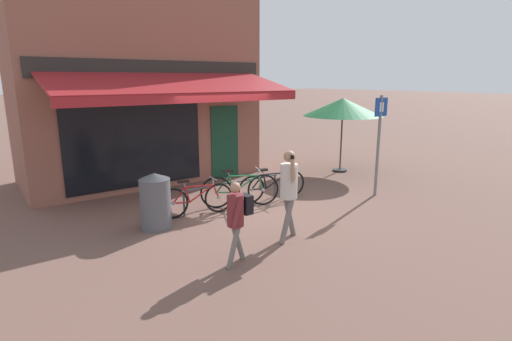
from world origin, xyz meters
TOP-DOWN VIEW (x-y plane):
  - ground_plane at (0.00, 0.00)m, footprint 160.00×160.00m
  - shop_front at (-0.74, 4.15)m, footprint 6.37×4.98m
  - bike_rack_rail at (-0.12, 0.24)m, footprint 2.57×0.04m
  - bicycle_red at (-1.10, 0.17)m, footprint 1.63×0.53m
  - bicycle_green at (-0.03, 0.09)m, footprint 1.67×0.80m
  - bicycle_black at (0.85, 0.02)m, footprint 1.77×0.57m
  - pedestrian_adult at (-0.39, -2.01)m, footprint 0.55×0.53m
  - pedestrian_child at (-1.67, -2.27)m, footprint 0.50×0.43m
  - litter_bin at (-2.10, -0.06)m, footprint 0.60×0.60m
  - parking_sign at (3.22, -1.16)m, footprint 0.44×0.07m
  - cafe_parasol at (4.53, 1.19)m, footprint 2.42×2.42m

SIDE VIEW (x-z plane):
  - ground_plane at x=0.00m, z-range 0.00..0.00m
  - bicycle_red at x=-1.10m, z-range -0.05..0.75m
  - bicycle_black at x=0.85m, z-range -0.05..0.78m
  - bicycle_green at x=-0.03m, z-range -0.04..0.83m
  - bike_rack_rail at x=-0.12m, z-range 0.17..0.74m
  - litter_bin at x=-2.10m, z-range 0.00..1.11m
  - pedestrian_child at x=-1.67m, z-range 0.17..1.51m
  - pedestrian_adult at x=-0.39m, z-range 0.20..1.85m
  - parking_sign at x=3.22m, z-range 0.28..2.75m
  - cafe_parasol at x=4.53m, z-range 0.86..3.14m
  - shop_front at x=-0.74m, z-range -0.01..6.37m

